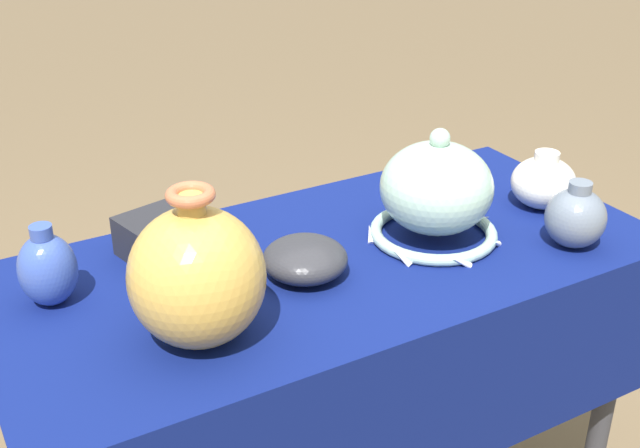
{
  "coord_description": "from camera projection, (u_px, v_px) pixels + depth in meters",
  "views": [
    {
      "loc": [
        -0.64,
        -1.09,
        1.49
      ],
      "look_at": [
        -0.05,
        -0.04,
        0.89
      ],
      "focal_mm": 45.0,
      "sensor_mm": 36.0,
      "label": 1
    }
  ],
  "objects": [
    {
      "name": "display_table",
      "position": [
        336.0,
        309.0,
        1.47
      ],
      "size": [
        1.2,
        0.57,
        0.79
      ],
      "color": "#38383D",
      "rests_on": "ground_plane"
    },
    {
      "name": "vase_tall_bulbous",
      "position": [
        197.0,
        276.0,
        1.16
      ],
      "size": [
        0.2,
        0.2,
        0.25
      ],
      "color": "gold",
      "rests_on": "display_table"
    },
    {
      "name": "vase_dome_bell",
      "position": [
        436.0,
        194.0,
        1.47
      ],
      "size": [
        0.25,
        0.25,
        0.22
      ],
      "color": "#A8CCB7",
      "rests_on": "display_table"
    },
    {
      "name": "mosaic_tile_box",
      "position": [
        169.0,
        234.0,
        1.44
      ],
      "size": [
        0.18,
        0.16,
        0.07
      ],
      "rotation": [
        0.0,
        0.0,
        0.23
      ],
      "color": "#232328",
      "rests_on": "display_table"
    },
    {
      "name": "jar_round_ivory",
      "position": [
        544.0,
        182.0,
        1.61
      ],
      "size": [
        0.13,
        0.13,
        0.12
      ],
      "color": "white",
      "rests_on": "display_table"
    },
    {
      "name": "bowl_shallow_charcoal",
      "position": [
        305.0,
        259.0,
        1.36
      ],
      "size": [
        0.15,
        0.15,
        0.07
      ],
      "primitive_type": "ellipsoid",
      "color": "#2D2D33",
      "rests_on": "display_table"
    },
    {
      "name": "jar_round_slate",
      "position": [
        575.0,
        217.0,
        1.45
      ],
      "size": [
        0.11,
        0.11,
        0.13
      ],
      "color": "slate",
      "rests_on": "display_table"
    },
    {
      "name": "bowl_shallow_rose",
      "position": [
        443.0,
        169.0,
        1.71
      ],
      "size": [
        0.14,
        0.14,
        0.07
      ],
      "primitive_type": "ellipsoid",
      "color": "#D19399",
      "rests_on": "display_table"
    },
    {
      "name": "jar_round_cobalt",
      "position": [
        48.0,
        269.0,
        1.28
      ],
      "size": [
        0.09,
        0.09,
        0.14
      ],
      "color": "#3851A8",
      "rests_on": "display_table"
    }
  ]
}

